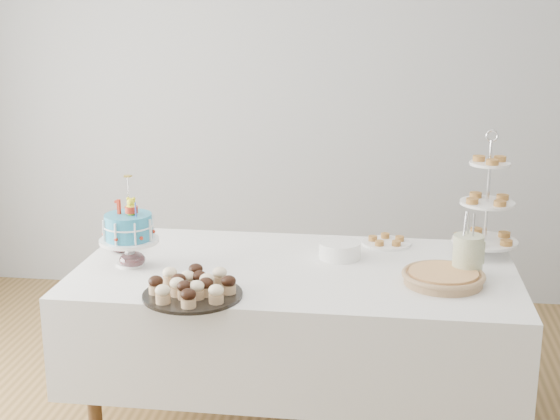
# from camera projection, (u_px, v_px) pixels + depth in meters

# --- Properties ---
(walls) EXTENTS (5.04, 4.04, 2.70)m
(walls) POSITION_uv_depth(u_px,v_px,m) (288.00, 150.00, 2.99)
(walls) COLOR #A1A3A6
(walls) RESTS_ON floor
(table) EXTENTS (1.92, 1.02, 0.77)m
(table) POSITION_uv_depth(u_px,v_px,m) (296.00, 315.00, 3.49)
(table) COLOR white
(table) RESTS_ON floor
(birthday_cake) EXTENTS (0.26, 0.26, 0.40)m
(birthday_cake) POSITION_uv_depth(u_px,v_px,m) (129.00, 242.00, 3.42)
(birthday_cake) COLOR white
(birthday_cake) RESTS_ON table
(cupcake_tray) EXTENTS (0.40, 0.40, 0.09)m
(cupcake_tray) POSITION_uv_depth(u_px,v_px,m) (192.00, 286.00, 3.08)
(cupcake_tray) COLOR black
(cupcake_tray) RESTS_ON table
(pie) EXTENTS (0.34, 0.34, 0.05)m
(pie) POSITION_uv_depth(u_px,v_px,m) (443.00, 277.00, 3.22)
(pie) COLOR tan
(pie) RESTS_ON table
(tiered_stand) EXTENTS (0.30, 0.30, 0.58)m
(tiered_stand) POSITION_uv_depth(u_px,v_px,m) (487.00, 204.00, 3.54)
(tiered_stand) COLOR silver
(tiered_stand) RESTS_ON table
(plate_stack) EXTENTS (0.19, 0.19, 0.07)m
(plate_stack) POSITION_uv_depth(u_px,v_px,m) (340.00, 250.00, 3.55)
(plate_stack) COLOR white
(plate_stack) RESTS_ON table
(pastry_plate) EXTENTS (0.23, 0.23, 0.04)m
(pastry_plate) POSITION_uv_depth(u_px,v_px,m) (387.00, 241.00, 3.75)
(pastry_plate) COLOR white
(pastry_plate) RESTS_ON table
(jam_bowl_a) EXTENTS (0.12, 0.12, 0.07)m
(jam_bowl_a) POSITION_uv_depth(u_px,v_px,m) (132.00, 260.00, 3.43)
(jam_bowl_a) COLOR silver
(jam_bowl_a) RESTS_ON table
(jam_bowl_b) EXTENTS (0.10, 0.10, 0.06)m
(jam_bowl_b) POSITION_uv_depth(u_px,v_px,m) (120.00, 246.00, 3.63)
(jam_bowl_b) COLOR silver
(jam_bowl_b) RESTS_ON table
(utensil_pitcher) EXTENTS (0.13, 0.13, 0.29)m
(utensil_pitcher) POSITION_uv_depth(u_px,v_px,m) (468.00, 255.00, 3.28)
(utensil_pitcher) COLOR #EDE9CD
(utensil_pitcher) RESTS_ON table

